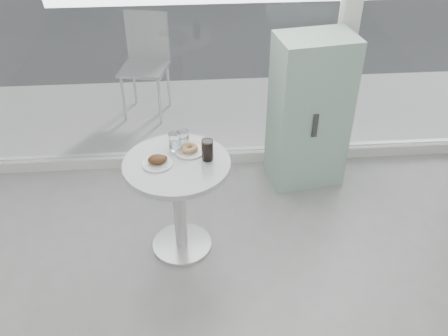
{
  "coord_description": "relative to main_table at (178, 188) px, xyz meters",
  "views": [
    {
      "loc": [
        -0.4,
        -0.81,
        2.68
      ],
      "look_at": [
        -0.2,
        1.7,
        0.85
      ],
      "focal_mm": 40.0,
      "sensor_mm": 36.0,
      "label": 1
    }
  ],
  "objects": [
    {
      "name": "main_table",
      "position": [
        0.0,
        0.0,
        0.0
      ],
      "size": [
        0.72,
        0.72,
        0.77
      ],
      "color": "silver",
      "rests_on": "ground"
    },
    {
      "name": "patio_deck",
      "position": [
        0.5,
        1.9,
        -0.53
      ],
      "size": [
        5.6,
        1.6,
        0.05
      ],
      "primitive_type": "cube",
      "color": "silver",
      "rests_on": "ground"
    },
    {
      "name": "mint_cabinet",
      "position": [
        1.08,
        0.79,
        0.1
      ],
      "size": [
        0.65,
        0.49,
        1.3
      ],
      "rotation": [
        0.0,
        0.0,
        0.15
      ],
      "color": "#9FCBB6",
      "rests_on": "ground"
    },
    {
      "name": "patio_chair",
      "position": [
        -0.32,
        2.04,
        0.08
      ],
      "size": [
        0.53,
        0.53,
        1.02
      ],
      "rotation": [
        0.0,
        0.0,
        -0.22
      ],
      "color": "silver",
      "rests_on": "patio_deck"
    },
    {
      "name": "plate_fritter",
      "position": [
        -0.12,
        -0.01,
        0.25
      ],
      "size": [
        0.2,
        0.2,
        0.07
      ],
      "color": "white",
      "rests_on": "main_table"
    },
    {
      "name": "plate_donut",
      "position": [
        0.09,
        0.11,
        0.24
      ],
      "size": [
        0.2,
        0.2,
        0.05
      ],
      "color": "white",
      "rests_on": "main_table"
    },
    {
      "name": "water_tumbler_a",
      "position": [
        -0.01,
        0.15,
        0.28
      ],
      "size": [
        0.08,
        0.08,
        0.13
      ],
      "color": "white",
      "rests_on": "main_table"
    },
    {
      "name": "water_tumbler_b",
      "position": [
        0.05,
        0.19,
        0.28
      ],
      "size": [
        0.08,
        0.08,
        0.13
      ],
      "color": "white",
      "rests_on": "main_table"
    },
    {
      "name": "cola_glass",
      "position": [
        0.21,
        0.02,
        0.29
      ],
      "size": [
        0.08,
        0.08,
        0.15
      ],
      "color": "white",
      "rests_on": "main_table"
    }
  ]
}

